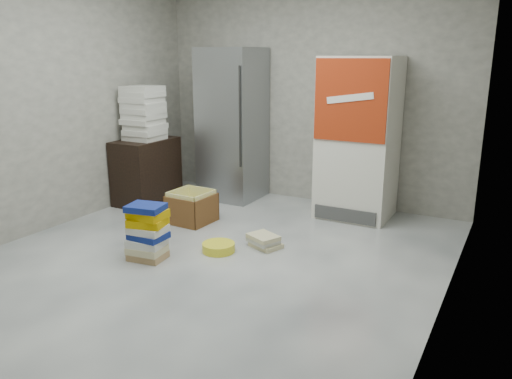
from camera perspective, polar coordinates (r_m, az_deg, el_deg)
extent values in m
plane|color=silver|center=(4.46, -6.88, -8.90)|extent=(5.00, 5.00, 0.00)
cube|color=#A9A498|center=(6.29, 6.24, 11.30)|extent=(4.00, 0.04, 2.80)
cube|color=#A9A498|center=(5.51, -24.84, 9.51)|extent=(0.04, 5.00, 2.80)
cube|color=#A9A498|center=(3.34, 21.72, 7.10)|extent=(0.04, 5.00, 2.80)
cube|color=#94979B|center=(6.41, -2.68, 7.40)|extent=(0.70, 0.70, 1.90)
cylinder|color=#333333|center=(5.92, -1.85, 8.24)|extent=(0.02, 0.02, 1.19)
cube|color=silver|center=(5.74, 11.62, 5.71)|extent=(0.80, 0.70, 1.80)
cube|color=#A02B10|center=(5.35, 10.71, 9.95)|extent=(0.78, 0.02, 0.85)
cube|color=white|center=(5.33, 10.67, 10.23)|extent=(0.50, 0.01, 0.14)
cube|color=#3F3F3F|center=(5.59, 10.09, -2.90)|extent=(0.70, 0.02, 0.15)
cube|color=black|center=(6.41, -12.40, 2.06)|extent=(0.50, 0.80, 0.80)
cube|color=silver|center=(6.32, -12.59, 5.87)|extent=(0.40, 0.40, 0.06)
cube|color=silver|center=(6.29, -12.59, 6.44)|extent=(0.42, 0.42, 0.06)
cube|color=silver|center=(6.31, -12.50, 7.06)|extent=(0.42, 0.42, 0.06)
cube|color=silver|center=(6.29, -12.84, 7.62)|extent=(0.41, 0.41, 0.06)
cube|color=silver|center=(6.29, -12.67, 8.22)|extent=(0.41, 0.41, 0.06)
cube|color=silver|center=(6.28, -12.75, 8.80)|extent=(0.40, 0.40, 0.06)
cube|color=silver|center=(6.28, -12.75, 9.40)|extent=(0.42, 0.42, 0.06)
cube|color=silver|center=(6.28, -12.91, 9.98)|extent=(0.41, 0.41, 0.06)
cube|color=silver|center=(6.27, -12.84, 10.58)|extent=(0.40, 0.40, 0.06)
cube|color=silver|center=(6.27, -12.86, 11.17)|extent=(0.42, 0.42, 0.06)
cube|color=tan|center=(4.71, -12.25, -7.37)|extent=(0.35, 0.29, 0.07)
cube|color=beige|center=(4.67, -12.35, -6.69)|extent=(0.34, 0.29, 0.06)
cube|color=silver|center=(4.66, -12.38, -5.91)|extent=(0.35, 0.29, 0.07)
cube|color=navy|center=(4.63, -12.19, -5.18)|extent=(0.32, 0.25, 0.06)
cube|color=silver|center=(4.62, -12.26, -4.46)|extent=(0.34, 0.28, 0.06)
cube|color=#C49902|center=(4.60, -12.27, -3.62)|extent=(0.36, 0.31, 0.07)
cube|color=#C49902|center=(4.58, -12.27, -2.75)|extent=(0.32, 0.26, 0.07)
cube|color=navy|center=(4.54, -12.49, -2.04)|extent=(0.36, 0.30, 0.06)
cube|color=beige|center=(4.88, 1.14, -6.35)|extent=(0.34, 0.30, 0.04)
cube|color=silver|center=(4.87, 0.82, -5.82)|extent=(0.35, 0.32, 0.05)
cube|color=beige|center=(4.84, 0.84, -5.43)|extent=(0.35, 0.32, 0.04)
cube|color=gold|center=(5.65, -7.32, -3.60)|extent=(0.43, 0.43, 0.01)
cube|color=brown|center=(5.77, -6.06, -1.61)|extent=(0.44, 0.03, 0.31)
cube|color=brown|center=(5.45, -8.76, -2.71)|extent=(0.44, 0.03, 0.31)
cube|color=brown|center=(5.73, -9.06, -1.81)|extent=(0.03, 0.44, 0.31)
cube|color=brown|center=(5.48, -5.60, -2.49)|extent=(0.03, 0.44, 0.31)
cube|color=gold|center=(5.74, -6.18, -1.45)|extent=(0.40, 0.03, 0.36)
cube|color=gold|center=(5.45, -8.64, -2.44)|extent=(0.40, 0.03, 0.36)
cube|color=gold|center=(5.72, -8.92, -1.63)|extent=(0.03, 0.40, 0.36)
cube|color=gold|center=(5.48, -5.77, -2.24)|extent=(0.03, 0.40, 0.36)
cylinder|color=yellow|center=(4.78, -4.30, -6.60)|extent=(0.40, 0.40, 0.08)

